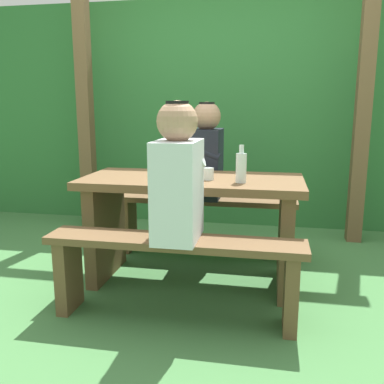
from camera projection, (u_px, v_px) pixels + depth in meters
ground_plane at (192, 281)px, 2.83m from camera, size 12.00×12.00×0.00m
hedge_backdrop at (225, 115)px, 4.36m from camera, size 6.40×0.75×2.12m
pergola_post_left at (85, 109)px, 3.90m from camera, size 0.12×0.12×2.24m
pergola_post_right at (363, 110)px, 3.45m from camera, size 0.12×0.12×2.24m
picnic_table at (192, 211)px, 2.74m from camera, size 1.40×0.64×0.70m
bench_near at (174, 262)px, 2.27m from camera, size 1.40×0.24×0.46m
bench_far at (204, 214)px, 3.26m from camera, size 1.40×0.24×0.46m
person_white_shirt at (178, 177)px, 2.17m from camera, size 0.25×0.35×0.72m
person_black_coat at (206, 154)px, 3.16m from camera, size 0.25×0.35×0.72m
drinking_glass at (209, 174)px, 2.61m from camera, size 0.07×0.07×0.08m
bottle_left at (188, 162)px, 2.75m from camera, size 0.07×0.07×0.23m
bottle_right at (241, 167)px, 2.50m from camera, size 0.06×0.06×0.23m
cell_phone at (173, 176)px, 2.74m from camera, size 0.13×0.16×0.01m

